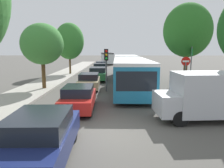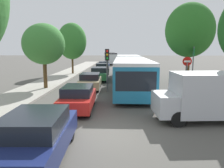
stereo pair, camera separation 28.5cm
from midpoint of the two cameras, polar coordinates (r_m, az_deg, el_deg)
ground_plane at (r=9.04m, az=-1.75°, el=-13.10°), size 200.00×200.00×0.00m
kerb_strip_left at (r=30.38m, az=-11.18°, el=2.74°), size 3.20×52.05×0.14m
articulated_bus at (r=21.03m, az=5.08°, el=3.97°), size 2.70×17.57×2.61m
city_bus_rear at (r=50.48m, az=-0.35°, el=6.99°), size 3.49×11.60×2.46m
queued_car_navy at (r=7.29m, az=-18.10°, el=-12.77°), size 1.99×4.39×1.50m
queued_car_red at (r=12.39m, az=-8.20°, el=-3.57°), size 1.84×4.06×1.39m
queued_car_tan at (r=18.55m, az=-5.25°, el=0.74°), size 1.82×4.02×1.38m
queued_car_green at (r=23.62m, az=-2.91°, el=2.69°), size 1.91×4.22×1.44m
queued_car_black at (r=29.79m, az=-2.20°, el=4.07°), size 1.93×4.24×1.45m
queued_car_blue at (r=35.24m, az=-1.87°, el=4.82°), size 1.83×4.04×1.38m
white_van at (r=11.48m, az=25.28°, el=-2.66°), size 5.13×2.32×2.31m
traffic_light at (r=17.32m, az=-0.80°, el=6.16°), size 0.35×0.38×3.40m
no_entry_sign at (r=17.66m, az=19.38°, el=3.68°), size 0.70×0.08×2.82m
direction_sign_post at (r=20.57m, az=20.84°, el=6.21°), size 0.38×1.38×3.60m
tree_left_mid at (r=19.04m, az=-16.99°, el=9.91°), size 3.45×3.45×5.47m
tree_left_far at (r=29.46m, az=-10.29°, el=10.70°), size 3.77×3.77×6.71m
tree_right_mid at (r=22.32m, az=19.98°, el=13.03°), size 4.52×4.52×7.64m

